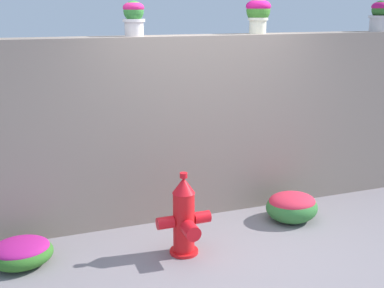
{
  "coord_description": "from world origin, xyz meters",
  "views": [
    {
      "loc": [
        -2.0,
        -3.93,
        2.35
      ],
      "look_at": [
        -0.16,
        1.0,
        0.89
      ],
      "focal_mm": 45.88,
      "sensor_mm": 36.0,
      "label": 1
    }
  ],
  "objects_px": {
    "potted_plant_1": "(134,16)",
    "fire_hydrant": "(184,219)",
    "flower_bush_right": "(21,252)",
    "flower_bush_left": "(292,206)",
    "potted_plant_3": "(380,15)",
    "potted_plant_2": "(258,12)"
  },
  "relations": [
    {
      "from": "potted_plant_3",
      "to": "flower_bush_right",
      "type": "xyz_separation_m",
      "value": [
        -4.47,
        -0.63,
        -2.14
      ]
    },
    {
      "from": "potted_plant_1",
      "to": "flower_bush_right",
      "type": "bearing_deg",
      "value": -154.0
    },
    {
      "from": "potted_plant_1",
      "to": "fire_hydrant",
      "type": "bearing_deg",
      "value": -78.4
    },
    {
      "from": "fire_hydrant",
      "to": "flower_bush_right",
      "type": "xyz_separation_m",
      "value": [
        -1.52,
        0.33,
        -0.24
      ]
    },
    {
      "from": "potted_plant_3",
      "to": "flower_bush_right",
      "type": "distance_m",
      "value": 5.0
    },
    {
      "from": "potted_plant_2",
      "to": "potted_plant_3",
      "type": "xyz_separation_m",
      "value": [
        1.68,
        -0.06,
        -0.03
      ]
    },
    {
      "from": "potted_plant_3",
      "to": "flower_bush_left",
      "type": "distance_m",
      "value": 2.67
    },
    {
      "from": "potted_plant_3",
      "to": "potted_plant_2",
      "type": "bearing_deg",
      "value": 177.92
    },
    {
      "from": "potted_plant_1",
      "to": "flower_bush_left",
      "type": "xyz_separation_m",
      "value": [
        1.62,
        -0.65,
        -2.1
      ]
    },
    {
      "from": "potted_plant_3",
      "to": "flower_bush_right",
      "type": "height_order",
      "value": "potted_plant_3"
    },
    {
      "from": "flower_bush_right",
      "to": "flower_bush_left",
      "type": "bearing_deg",
      "value": -0.11
    },
    {
      "from": "potted_plant_1",
      "to": "flower_bush_left",
      "type": "relative_size",
      "value": 0.6
    },
    {
      "from": "potted_plant_1",
      "to": "flower_bush_right",
      "type": "distance_m",
      "value": 2.6
    },
    {
      "from": "potted_plant_1",
      "to": "fire_hydrant",
      "type": "relative_size",
      "value": 0.43
    },
    {
      "from": "potted_plant_2",
      "to": "flower_bush_left",
      "type": "relative_size",
      "value": 0.66
    },
    {
      "from": "flower_bush_left",
      "to": "potted_plant_2",
      "type": "bearing_deg",
      "value": 102.03
    },
    {
      "from": "potted_plant_3",
      "to": "flower_bush_right",
      "type": "relative_size",
      "value": 0.63
    },
    {
      "from": "potted_plant_1",
      "to": "flower_bush_left",
      "type": "height_order",
      "value": "potted_plant_1"
    },
    {
      "from": "potted_plant_1",
      "to": "fire_hydrant",
      "type": "xyz_separation_m",
      "value": [
        0.2,
        -0.98,
        -1.9
      ]
    },
    {
      "from": "fire_hydrant",
      "to": "potted_plant_2",
      "type": "bearing_deg",
      "value": 38.89
    },
    {
      "from": "potted_plant_1",
      "to": "potted_plant_2",
      "type": "distance_m",
      "value": 1.47
    },
    {
      "from": "potted_plant_2",
      "to": "fire_hydrant",
      "type": "height_order",
      "value": "potted_plant_2"
    }
  ]
}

